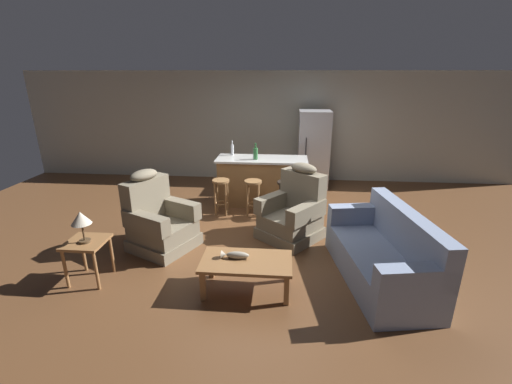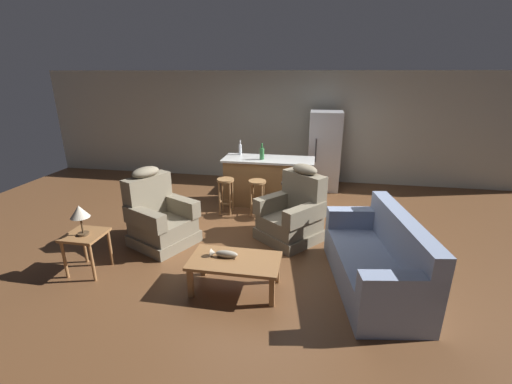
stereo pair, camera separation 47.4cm
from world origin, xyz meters
The scene contains 16 objects.
ground_plane centered at (0.00, 0.00, 0.00)m, with size 12.00×12.00×0.00m.
back_wall centered at (0.00, 3.12, 1.30)m, with size 12.00×0.05×2.60m.
coffee_table centered at (0.02, -1.65, 0.36)m, with size 1.10×0.60×0.42m.
fish_figurine centered at (-0.12, -1.61, 0.46)m, with size 0.34×0.10×0.10m.
couch centered at (1.75, -1.25, 0.34)m, with size 1.13×2.01×0.94m.
recliner_near_lamp centered at (-1.43, -0.63, 0.42)m, with size 1.12×1.12×1.20m.
recliner_near_island centered at (0.62, -0.11, 0.42)m, with size 1.18×1.18×1.20m.
end_table centered at (-2.02, -1.59, 0.46)m, with size 0.48×0.48×0.56m.
table_lamp centered at (-2.01, -1.62, 0.87)m, with size 0.24×0.24×0.41m.
kitchen_island centered at (0.00, 1.35, 0.48)m, with size 1.80×0.70×0.95m.
bar_stool_left centered at (-0.72, 0.72, 0.47)m, with size 0.32×0.32×0.68m.
bar_stool_middle centered at (-0.12, 0.72, 0.47)m, with size 0.32×0.32×0.68m.
bar_stool_right centered at (0.48, 0.72, 0.47)m, with size 0.32×0.32×0.68m.
refrigerator centered at (1.10, 2.55, 0.88)m, with size 0.70×0.69×1.76m.
bottle_tall_green centered at (-0.12, 1.26, 1.07)m, with size 0.09×0.09×0.32m.
bottle_short_amber centered at (-0.63, 1.59, 1.06)m, with size 0.06×0.06×0.30m.
Camera 2 is at (0.92, -5.18, 2.57)m, focal length 24.00 mm.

